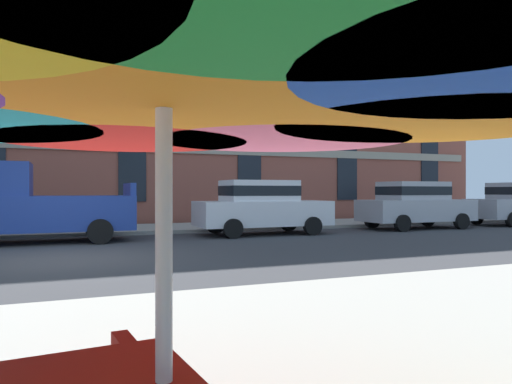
% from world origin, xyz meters
% --- Properties ---
extents(ground_plane, '(120.00, 120.00, 0.00)m').
position_xyz_m(ground_plane, '(0.00, 0.00, 0.00)').
color(ground_plane, '#38383A').
extents(sidewalk_far, '(56.00, 3.60, 0.12)m').
position_xyz_m(sidewalk_far, '(0.00, 6.80, 0.06)').
color(sidewalk_far, '#9E998E').
rests_on(sidewalk_far, ground).
extents(apartment_building, '(40.75, 12.08, 19.20)m').
position_xyz_m(apartment_building, '(-0.00, 14.99, 9.60)').
color(apartment_building, '#934C3D').
rests_on(apartment_building, ground).
extents(pickup_blue, '(5.10, 2.12, 2.20)m').
position_xyz_m(pickup_blue, '(-0.94, 3.70, 1.03)').
color(pickup_blue, navy).
rests_on(pickup_blue, ground).
extents(sedan_white, '(4.40, 1.98, 1.78)m').
position_xyz_m(sedan_white, '(6.00, 3.70, 0.95)').
color(sedan_white, silver).
rests_on(sedan_white, ground).
extents(sedan_silver, '(4.40, 1.98, 1.78)m').
position_xyz_m(sedan_silver, '(12.32, 3.70, 0.95)').
color(sedan_silver, '#A8AAB2').
rests_on(sedan_silver, ground).
extents(patio_umbrella, '(3.90, 3.90, 2.30)m').
position_xyz_m(patio_umbrella, '(0.28, -9.00, 1.98)').
color(patio_umbrella, silver).
rests_on(patio_umbrella, ground).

